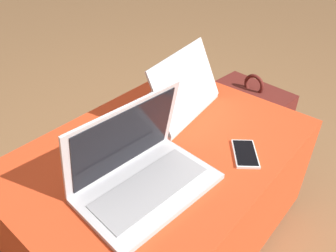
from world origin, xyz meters
TOP-DOWN VIEW (x-y plane):
  - ground_plane at (0.00, 0.00)m, footprint 14.00×14.00m
  - ottoman at (0.00, 0.00)m, footprint 0.98×0.69m
  - laptop_near at (-0.17, -0.07)m, footprint 0.39×0.27m
  - laptop_far at (0.20, 0.11)m, footprint 0.38×0.28m
  - cell_phone at (0.14, -0.23)m, footprint 0.15×0.14m
  - backpack at (0.62, -0.01)m, footprint 0.28×0.36m

SIDE VIEW (x-z plane):
  - ground_plane at x=0.00m, z-range 0.00..0.00m
  - backpack at x=0.62m, z-range -0.04..0.44m
  - ottoman at x=0.00m, z-range 0.00..0.46m
  - cell_phone at x=0.14m, z-range 0.46..0.47m
  - laptop_far at x=0.20m, z-range 0.39..0.62m
  - laptop_near at x=-0.17m, z-range 0.38..0.63m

